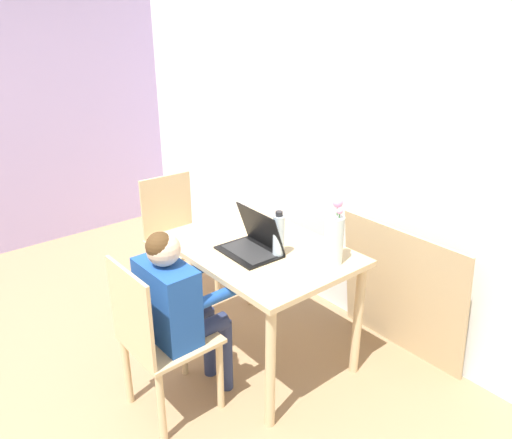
{
  "coord_description": "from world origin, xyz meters",
  "views": [
    {
      "loc": [
        2.1,
        -0.13,
        1.9
      ],
      "look_at": [
        0.24,
        1.41,
        0.89
      ],
      "focal_mm": 35.0,
      "sensor_mm": 36.0,
      "label": 1
    }
  ],
  "objects_px": {
    "chair_occupied": "(158,339)",
    "flower_vase": "(334,237)",
    "chair_spare": "(177,237)",
    "laptop": "(254,242)",
    "person_seated": "(177,301)",
    "water_bottle": "(279,235)"
  },
  "relations": [
    {
      "from": "chair_occupied",
      "to": "laptop",
      "type": "distance_m",
      "value": 0.7
    },
    {
      "from": "chair_occupied",
      "to": "person_seated",
      "type": "bearing_deg",
      "value": -90.0
    },
    {
      "from": "chair_occupied",
      "to": "laptop",
      "type": "relative_size",
      "value": 2.59
    },
    {
      "from": "chair_spare",
      "to": "water_bottle",
      "type": "bearing_deg",
      "value": -87.21
    },
    {
      "from": "flower_vase",
      "to": "person_seated",
      "type": "bearing_deg",
      "value": -114.75
    },
    {
      "from": "chair_occupied",
      "to": "water_bottle",
      "type": "relative_size",
      "value": 3.42
    },
    {
      "from": "chair_occupied",
      "to": "flower_vase",
      "type": "height_order",
      "value": "flower_vase"
    },
    {
      "from": "person_seated",
      "to": "water_bottle",
      "type": "relative_size",
      "value": 3.93
    },
    {
      "from": "laptop",
      "to": "person_seated",
      "type": "bearing_deg",
      "value": -85.73
    },
    {
      "from": "chair_occupied",
      "to": "chair_spare",
      "type": "height_order",
      "value": "same"
    },
    {
      "from": "chair_occupied",
      "to": "flower_vase",
      "type": "xyz_separation_m",
      "value": [
        0.33,
        0.85,
        0.41
      ]
    },
    {
      "from": "chair_spare",
      "to": "flower_vase",
      "type": "bearing_deg",
      "value": -79.98
    },
    {
      "from": "chair_spare",
      "to": "laptop",
      "type": "distance_m",
      "value": 0.98
    },
    {
      "from": "chair_occupied",
      "to": "chair_spare",
      "type": "distance_m",
      "value": 1.17
    },
    {
      "from": "chair_occupied",
      "to": "flower_vase",
      "type": "relative_size",
      "value": 2.49
    },
    {
      "from": "person_seated",
      "to": "water_bottle",
      "type": "distance_m",
      "value": 0.61
    },
    {
      "from": "chair_spare",
      "to": "water_bottle",
      "type": "height_order",
      "value": "water_bottle"
    },
    {
      "from": "person_seated",
      "to": "laptop",
      "type": "height_order",
      "value": "person_seated"
    },
    {
      "from": "laptop",
      "to": "flower_vase",
      "type": "xyz_separation_m",
      "value": [
        0.36,
        0.23,
        0.09
      ]
    },
    {
      "from": "flower_vase",
      "to": "water_bottle",
      "type": "height_order",
      "value": "flower_vase"
    },
    {
      "from": "chair_spare",
      "to": "person_seated",
      "type": "bearing_deg",
      "value": -117.95
    },
    {
      "from": "chair_spare",
      "to": "flower_vase",
      "type": "height_order",
      "value": "flower_vase"
    }
  ]
}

